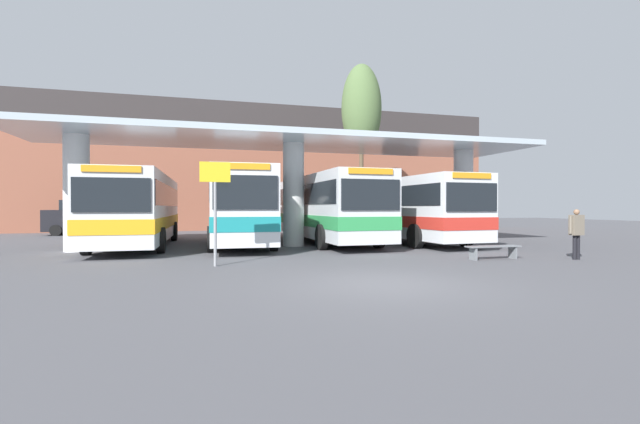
# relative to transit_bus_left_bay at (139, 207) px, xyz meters

# --- Properties ---
(ground_plane) EXTENTS (100.00, 100.00, 0.00)m
(ground_plane) POSITION_rel_transit_bus_left_bay_xyz_m (6.79, -11.74, -1.77)
(ground_plane) COLOR #4C4C51
(townhouse_backdrop) EXTENTS (40.00, 0.58, 9.85)m
(townhouse_backdrop) POSITION_rel_transit_bus_left_bay_xyz_m (6.79, 12.62, 3.97)
(townhouse_backdrop) COLOR brown
(townhouse_backdrop) RESTS_ON ground_plane
(station_canopy) EXTENTS (22.73, 5.59, 4.90)m
(station_canopy) POSITION_rel_transit_bus_left_bay_xyz_m (6.79, -1.75, 2.29)
(station_canopy) COLOR silver
(station_canopy) RESTS_ON ground_plane
(transit_bus_left_bay) EXTENTS (3.00, 11.12, 3.17)m
(transit_bus_left_bay) POSITION_rel_transit_bus_left_bay_xyz_m (0.00, 0.00, 0.00)
(transit_bus_left_bay) COLOR silver
(transit_bus_left_bay) RESTS_ON ground_plane
(transit_bus_center_bay) EXTENTS (3.05, 10.80, 3.34)m
(transit_bus_center_bay) POSITION_rel_transit_bus_left_bay_xyz_m (4.47, -0.42, 0.09)
(transit_bus_center_bay) COLOR silver
(transit_bus_center_bay) RESTS_ON ground_plane
(transit_bus_right_bay) EXTENTS (3.05, 11.03, 3.26)m
(transit_bus_right_bay) POSITION_rel_transit_bus_left_bay_xyz_m (8.72, -0.46, 0.06)
(transit_bus_right_bay) COLOR silver
(transit_bus_right_bay) RESTS_ON ground_plane
(transit_bus_far_right_bay) EXTENTS (3.18, 10.94, 3.15)m
(transit_bus_far_right_bay) POSITION_rel_transit_bus_left_bay_xyz_m (12.69, -0.92, -0.00)
(transit_bus_far_right_bay) COLOR silver
(transit_bus_far_right_bay) RESTS_ON ground_plane
(waiting_bench_near_pillar) EXTENTS (1.96, 0.44, 0.46)m
(waiting_bench_near_pillar) POSITION_rel_transit_bus_left_bay_xyz_m (12.28, -8.46, -1.42)
(waiting_bench_near_pillar) COLOR slate
(waiting_bench_near_pillar) RESTS_ON ground_plane
(info_sign_platform) EXTENTS (0.90, 0.09, 3.12)m
(info_sign_platform) POSITION_rel_transit_bus_left_bay_xyz_m (3.13, -7.68, 0.45)
(info_sign_platform) COLOR gray
(info_sign_platform) RESTS_ON ground_plane
(pedestrian_waiting) EXTENTS (0.63, 0.27, 1.70)m
(pedestrian_waiting) POSITION_rel_transit_bus_left_bay_xyz_m (14.94, -9.27, -0.73)
(pedestrian_waiting) COLOR black
(pedestrian_waiting) RESTS_ON ground_plane
(poplar_tree_behind_left) EXTENTS (2.68, 2.68, 11.35)m
(poplar_tree_behind_left) POSITION_rel_transit_bus_left_bay_xyz_m (13.09, 6.05, 6.57)
(poplar_tree_behind_left) COLOR brown
(poplar_tree_behind_left) RESTS_ON ground_plane
(parked_car_street) EXTENTS (4.47, 2.06, 2.22)m
(parked_car_street) POSITION_rel_transit_bus_left_bay_xyz_m (-4.56, 9.78, -0.69)
(parked_car_street) COLOR black
(parked_car_street) RESTS_ON ground_plane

